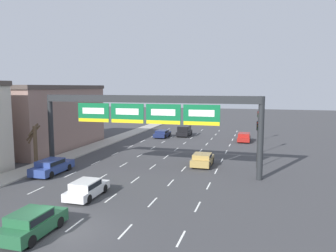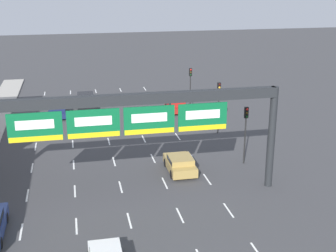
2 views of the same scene
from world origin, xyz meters
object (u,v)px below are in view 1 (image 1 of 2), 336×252
object	(u,v)px
car_blue	(52,166)
car_red	(244,137)
car_green	(32,222)
traffic_light_mid_block	(260,125)
suv_black	(184,130)
car_white	(87,188)
traffic_light_far_end	(258,120)
tree_bare_closest	(35,143)
sign_gantry	(146,111)
traffic_light_near_gantry	(258,135)
car_gold	(202,159)
car_navy	(162,133)

from	to	relation	value
car_blue	car_red	xyz separation A→B (m)	(16.83, 23.89, -0.04)
car_green	traffic_light_mid_block	size ratio (longest dim) A/B	0.83
suv_black	car_white	size ratio (longest dim) A/B	0.97
car_blue	car_white	xyz separation A→B (m)	(6.61, -5.08, -0.06)
car_blue	traffic_light_far_end	distance (m)	31.55
traffic_light_far_end	car_green	bearing A→B (deg)	-107.89
car_white	traffic_light_mid_block	size ratio (longest dim) A/B	0.83
tree_bare_closest	sign_gantry	bearing A→B (deg)	7.70
car_blue	car_red	world-z (taller)	car_blue
car_blue	car_white	world-z (taller)	car_blue
traffic_light_near_gantry	traffic_light_mid_block	distance (m)	7.86
car_green	car_red	size ratio (longest dim) A/B	1.00
sign_gantry	tree_bare_closest	world-z (taller)	sign_gantry
traffic_light_far_end	tree_bare_closest	size ratio (longest dim) A/B	1.04
car_white	car_red	bearing A→B (deg)	70.57
sign_gantry	traffic_light_near_gantry	size ratio (longest dim) A/B	4.56
suv_black	car_gold	world-z (taller)	suv_black
car_blue	sign_gantry	bearing A→B (deg)	20.99
car_blue	car_gold	xyz separation A→B (m)	(13.35, 7.07, -0.05)
suv_black	traffic_light_far_end	xyz separation A→B (m)	(11.97, -1.76, 2.32)
sign_gantry	car_blue	distance (m)	10.45
car_green	car_gold	world-z (taller)	car_green
car_white	sign_gantry	bearing A→B (deg)	77.55
car_white	traffic_light_far_end	xyz separation A→B (m)	(12.21, 30.27, 2.57)
sign_gantry	suv_black	xyz separation A→B (m)	(-1.59, 23.71, -5.04)
car_green	traffic_light_far_end	bearing A→B (deg)	72.11
car_gold	car_red	world-z (taller)	car_red
car_blue	tree_bare_closest	world-z (taller)	tree_bare_closest
car_navy	car_red	size ratio (longest dim) A/B	1.03
suv_black	car_green	xyz separation A→B (m)	(0.07, -38.60, -0.19)
suv_black	car_red	bearing A→B (deg)	-17.03
car_blue	traffic_light_near_gantry	bearing A→B (deg)	22.06
car_blue	traffic_light_near_gantry	distance (m)	20.56
suv_black	traffic_light_mid_block	size ratio (longest dim) A/B	0.80
tree_bare_closest	traffic_light_mid_block	bearing A→B (deg)	31.92
traffic_light_mid_block	suv_black	bearing A→B (deg)	137.02
car_blue	traffic_light_far_end	bearing A→B (deg)	53.24
car_navy	traffic_light_far_end	size ratio (longest dim) A/B	0.95
traffic_light_mid_block	car_blue	bearing A→B (deg)	-140.95
car_gold	tree_bare_closest	distance (m)	17.38
suv_black	sign_gantry	bearing A→B (deg)	-86.16
traffic_light_near_gantry	traffic_light_far_end	bearing A→B (deg)	90.22
car_green	car_blue	world-z (taller)	car_green
car_gold	car_navy	bearing A→B (deg)	118.89
traffic_light_near_gantry	traffic_light_mid_block	world-z (taller)	traffic_light_mid_block
car_red	traffic_light_far_end	world-z (taller)	traffic_light_far_end
car_green	tree_bare_closest	world-z (taller)	tree_bare_closest
car_navy	suv_black	xyz separation A→B (m)	(3.20, 2.31, 0.31)
car_blue	traffic_light_near_gantry	size ratio (longest dim) A/B	1.01
suv_black	car_red	xyz separation A→B (m)	(9.98, -3.06, -0.24)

